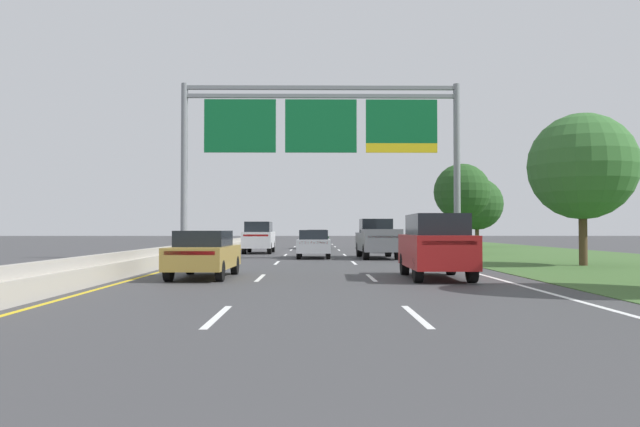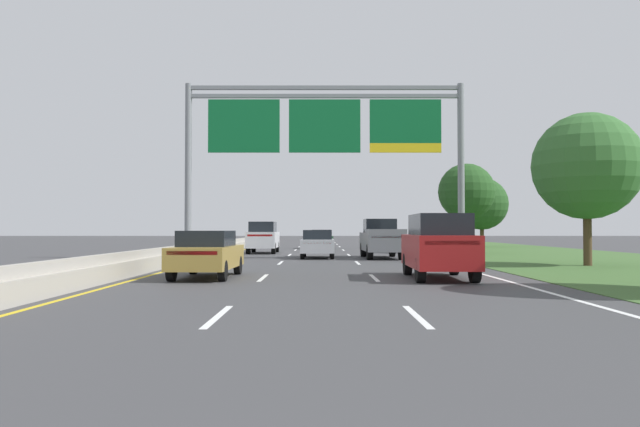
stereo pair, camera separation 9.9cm
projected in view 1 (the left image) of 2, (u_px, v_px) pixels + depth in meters
The scene contains 14 objects.
ground_plane at pixel (315, 257), 35.90m from camera, with size 220.00×220.00×0.00m, color #3D3D3F.
lane_striping at pixel (315, 257), 35.45m from camera, with size 11.96×106.00×0.01m.
grass_verge_right at pixel (552, 257), 36.03m from camera, with size 14.00×110.00×0.02m, color #3D602D.
median_barrier_concrete at pixel (202, 251), 35.85m from camera, with size 0.60×110.00×0.85m.
overhead_sign_gantry at pixel (321, 134), 32.98m from camera, with size 15.06×0.42×9.48m.
pickup_truck_grey at pixel (377, 239), 34.31m from camera, with size 2.12×5.44×2.20m.
car_white_left_lane_suv at pixel (259, 237), 41.34m from camera, with size 1.90×4.70×2.11m.
car_red_right_lane_suv at pixel (436, 245), 20.16m from camera, with size 2.00×4.74×2.11m.
car_silver_centre_lane_sedan at pixel (314, 243), 34.44m from camera, with size 1.85×4.41×1.57m.
car_gold_left_lane_sedan at pixel (204, 253), 20.47m from camera, with size 1.92×4.44×1.57m.
car_darkgreen_centre_lane_sedan at pixel (317, 239), 51.02m from camera, with size 1.90×4.43×1.57m.
roadside_tree_mid at pixel (582, 167), 27.16m from camera, with size 4.71×4.71×6.76m.
roadside_tree_far at pixel (462, 192), 41.22m from camera, with size 3.78×3.78×6.02m.
roadside_tree_distant at pixel (477, 204), 56.16m from camera, with size 4.76×4.76×6.31m.
Camera 1 is at (-0.05, -0.96, 1.62)m, focal length 34.48 mm.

